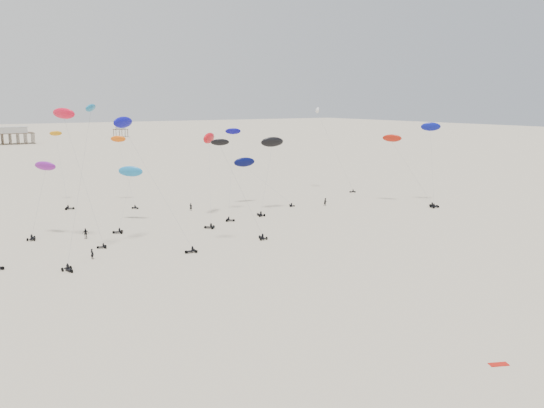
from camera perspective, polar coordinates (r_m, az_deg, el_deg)
ground_plane at (r=193.23m, az=-17.95°, el=3.32°), size 900.00×900.00×0.00m
pavilion_main at (r=338.58m, az=-26.02°, el=6.54°), size 21.00×13.00×9.80m
pavilion_small at (r=381.74m, az=-15.98°, el=7.49°), size 9.00×7.00×8.00m
rig_0 at (r=131.76m, az=-15.81°, el=5.09°), size 3.86×15.44×18.85m
rig_1 at (r=91.25m, az=-3.28°, el=1.45°), size 9.20×4.66×18.01m
rig_2 at (r=90.32m, az=-14.05°, el=5.31°), size 9.67×14.45×23.37m
rig_3 at (r=84.22m, az=-20.00°, el=1.67°), size 9.21×12.14×24.44m
rig_4 at (r=129.81m, az=13.77°, el=5.29°), size 6.60×14.40×17.76m
rig_5 at (r=102.64m, az=-23.53°, el=1.86°), size 6.75×6.06×13.73m
rig_7 at (r=113.33m, az=-4.34°, el=4.56°), size 9.24×12.32×20.00m
rig_9 at (r=96.67m, az=-21.03°, el=7.41°), size 5.88×12.25×23.56m
rig_10 at (r=109.46m, az=-15.16°, el=2.51°), size 9.58×13.22×14.19m
rig_11 at (r=132.29m, az=-21.56°, el=3.02°), size 3.42×15.25×20.25m
rig_12 at (r=145.99m, az=5.77°, el=8.05°), size 6.56×13.30×23.38m
rig_14 at (r=132.24m, az=16.79°, el=6.33°), size 9.51×10.70×19.73m
rig_15 at (r=116.82m, az=-0.20°, el=5.40°), size 9.90×7.84×16.86m
rig_16 at (r=125.97m, az=-2.51°, el=4.08°), size 10.13×12.26×14.64m
rig_17 at (r=110.88m, az=-6.79°, el=5.64°), size 9.54×15.44×19.72m
spectator_0 at (r=86.85m, az=-18.75°, el=-5.63°), size 0.79×0.85×1.94m
spectator_1 at (r=124.38m, az=5.77°, el=-0.18°), size 1.06×0.64×2.12m
spectator_2 at (r=99.95m, az=-19.39°, el=-3.52°), size 1.46×1.13×2.19m
spectator_3 at (r=119.66m, az=-8.72°, el=-0.70°), size 0.87×0.80×1.98m
grounded_kite_b at (r=55.36m, az=23.19°, el=-15.60°), size 1.93×1.36×0.07m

